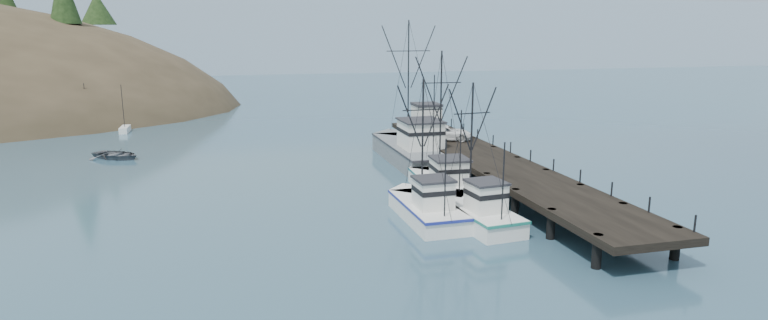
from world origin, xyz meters
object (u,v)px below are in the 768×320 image
pickup_truck (446,133)px  motorboat (117,158)px  work_vessel (413,149)px  pier (490,162)px  trawler_mid (426,207)px  trawler_near (475,211)px  pier_shed (426,115)px  trawler_far (443,183)px

pickup_truck → motorboat: (-33.06, 8.90, -2.76)m
work_vessel → pickup_truck: (3.55, 0.03, 1.53)m
pier → trawler_mid: 12.74m
motorboat → trawler_near: bearing=-99.7°
trawler_mid → motorboat: size_ratio=1.88×
pier_shed → pickup_truck: (-0.73, -8.50, -0.66)m
trawler_near → pier_shed: bearing=78.2°
pickup_truck → motorboat: bearing=93.2°
trawler_near → pickup_truck: 20.99m
trawler_far → pickup_truck: 13.42m
motorboat → pickup_truck: bearing=-68.4°
work_vessel → pickup_truck: size_ratio=3.20×
trawler_near → trawler_mid: bearing=150.1°
trawler_far → work_vessel: 12.43m
pier → motorboat: 38.48m
pier → pier_shed: bearing=89.9°
trawler_near → motorboat: 40.26m
trawler_far → pier_shed: 21.76m
trawler_far → trawler_near: bearing=-93.6°
pickup_truck → pier: bearing=-157.5°
trawler_far → work_vessel: size_ratio=0.68×
pier → motorboat: size_ratio=8.17×
pier → trawler_near: bearing=-119.1°
trawler_near → motorboat: bearing=133.7°
motorboat → trawler_far: bearing=-90.3°
pier → work_vessel: bearing=114.1°
pier → trawler_near: trawler_near is taller
trawler_near → trawler_far: 7.85m
pickup_truck → work_vessel: bearing=108.8°
pier → work_vessel: work_vessel is taller
trawler_mid → motorboat: trawler_mid is taller
trawler_far → pier_shed: (5.51, 20.89, 2.60)m
trawler_near → work_vessel: work_vessel is taller
trawler_mid → pier_shed: 28.57m
trawler_far → pier_shed: size_ratio=3.70×
pier → pickup_truck: (-0.70, 9.50, 1.07)m
work_vessel → trawler_far: bearing=-95.7°
trawler_mid → motorboat: (-24.77, 27.38, -0.82)m
pier → pickup_truck: 9.58m
trawler_near → pickup_truck: bearing=75.4°
trawler_near → pier_shed: size_ratio=3.12×
trawler_near → motorboat: (-27.79, 29.12, -0.82)m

